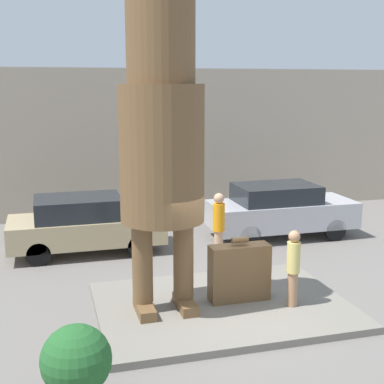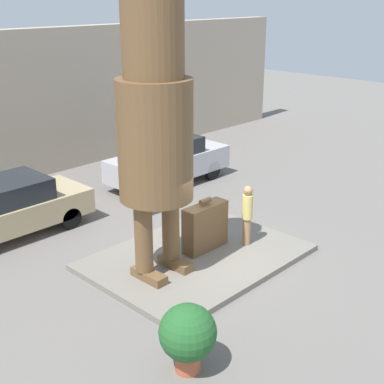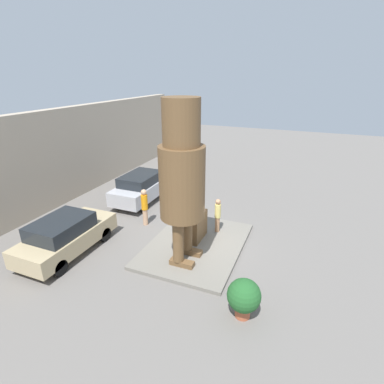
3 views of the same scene
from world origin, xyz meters
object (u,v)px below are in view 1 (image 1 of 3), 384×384
Objects in this scene: giant_suitcase at (239,272)px; planter_pot at (76,363)px; parked_car_tan at (84,224)px; worker_hivis at (219,224)px; statue_figure at (162,134)px; parked_car_silver at (280,209)px; tourist at (293,265)px.

giant_suitcase reaches higher than planter_pot.
parked_car_tan is at bearing 121.60° from giant_suitcase.
worker_hivis is (0.51, 2.92, 0.25)m from giant_suitcase.
worker_hivis reaches higher than parked_car_tan.
parked_car_tan is (-2.83, 4.60, 0.07)m from giant_suitcase.
parked_car_silver is at bearing 44.51° from statue_figure.
statue_figure is 1.38× the size of parked_car_silver.
statue_figure is at bearing -179.20° from giant_suitcase.
parked_car_silver reaches higher than parked_car_tan.
giant_suitcase is 4.51m from planter_pot.
tourist is at bearing 26.75° from planter_pot.
tourist is at bearing -12.45° from statue_figure.
parked_car_silver is 9.88m from planter_pot.
parked_car_silver is at bearing 56.36° from giant_suitcase.
worker_hivis reaches higher than planter_pot.
statue_figure is 4.69× the size of planter_pot.
parked_car_tan is 3.26× the size of planter_pot.
parked_car_silver is 3.01m from worker_hivis.
parked_car_silver reaches higher than giant_suitcase.
planter_pot is at bearing -124.99° from worker_hivis.
parked_car_silver is at bearing 67.82° from tourist.
planter_pot is (-0.68, -7.43, -0.08)m from parked_car_tan.
giant_suitcase is 1.06× the size of planter_pot.
planter_pot is at bearing -153.25° from tourist.
parked_car_tan reaches higher than giant_suitcase.
statue_figure is 3.35m from giant_suitcase.
statue_figure is 5.57m from parked_car_tan.
planter_pot is 7.02m from worker_hivis.
parked_car_silver is at bearing 48.47° from planter_pot.
parked_car_tan is 2.29× the size of worker_hivis.
tourist is at bearing -32.17° from giant_suitcase.
planter_pot is (-1.88, -2.81, -2.94)m from statue_figure.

